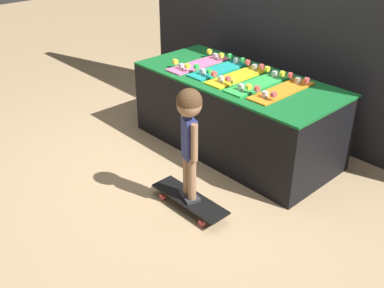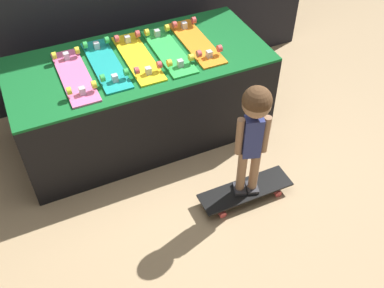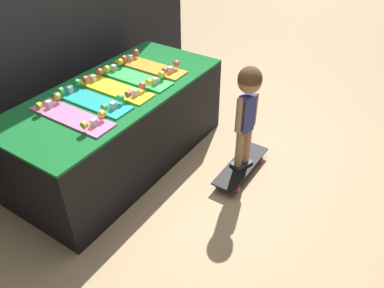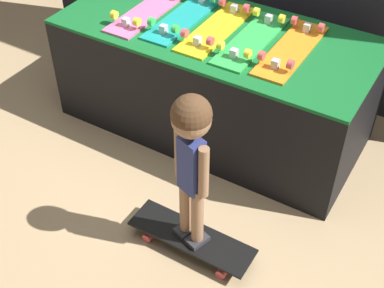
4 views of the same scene
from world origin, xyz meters
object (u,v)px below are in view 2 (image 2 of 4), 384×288
skateboard_pink_on_rack (75,75)px  skateboard_teal_on_rack (106,64)px  skateboard_yellow_on_rack (138,57)px  skateboard_green_on_rack (168,50)px  child (254,123)px  skateboard_on_floor (245,191)px  skateboard_orange_on_rack (196,42)px

skateboard_pink_on_rack → skateboard_teal_on_rack: 0.24m
skateboard_pink_on_rack → skateboard_yellow_on_rack: bearing=3.8°
skateboard_green_on_rack → child: (0.18, -0.98, -0.01)m
skateboard_on_floor → skateboard_orange_on_rack: bearing=86.4°
skateboard_pink_on_rack → child: bearing=-46.7°
skateboard_pink_on_rack → child: child is taller
skateboard_teal_on_rack → skateboard_on_floor: 1.37m
skateboard_orange_on_rack → skateboard_on_floor: bearing=-93.6°
skateboard_teal_on_rack → skateboard_orange_on_rack: bearing=-0.3°
skateboard_teal_on_rack → skateboard_on_floor: bearing=-56.7°
skateboard_orange_on_rack → child: size_ratio=0.75×
skateboard_teal_on_rack → skateboard_green_on_rack: size_ratio=1.00×
skateboard_yellow_on_rack → skateboard_pink_on_rack: bearing=-176.2°
skateboard_pink_on_rack → skateboard_green_on_rack: 0.72m
skateboard_on_floor → child: bearing=63.4°
skateboard_pink_on_rack → skateboard_orange_on_rack: same height
skateboard_yellow_on_rack → child: size_ratio=0.75×
skateboard_pink_on_rack → skateboard_on_floor: bearing=-46.7°
skateboard_yellow_on_rack → skateboard_green_on_rack: size_ratio=1.00×
skateboard_yellow_on_rack → skateboard_green_on_rack: 0.24m
skateboard_orange_on_rack → child: (-0.06, -1.00, -0.01)m
child → skateboard_orange_on_rack: bearing=104.1°
skateboard_green_on_rack → skateboard_on_floor: (0.18, -0.98, -0.67)m
skateboard_pink_on_rack → skateboard_green_on_rack: (0.72, 0.02, 0.00)m
skateboard_orange_on_rack → skateboard_on_floor: (-0.06, -1.00, -0.67)m
skateboard_pink_on_rack → skateboard_orange_on_rack: 0.96m
skateboard_orange_on_rack → skateboard_on_floor: 1.20m
skateboard_pink_on_rack → skateboard_teal_on_rack: size_ratio=1.00×
skateboard_teal_on_rack → skateboard_yellow_on_rack: size_ratio=1.00×
skateboard_green_on_rack → skateboard_on_floor: bearing=-79.7°
skateboard_pink_on_rack → skateboard_orange_on_rack: size_ratio=1.00×
skateboard_green_on_rack → child: 0.99m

